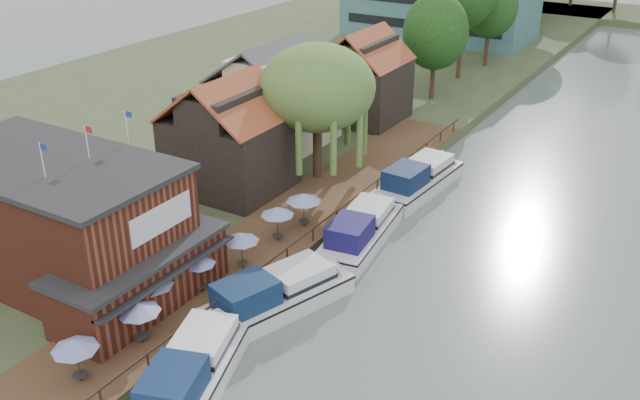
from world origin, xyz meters
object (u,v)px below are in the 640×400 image
Objects in this scene: cruiser_2 at (361,226)px; cruiser_1 at (276,290)px; umbrella_6 at (304,210)px; cruiser_0 at (191,367)px; cottage_a at (229,134)px; willow at (317,113)px; umbrella_1 at (140,323)px; umbrella_2 at (152,295)px; cruiser_3 at (419,175)px; umbrella_0 at (77,360)px; umbrella_4 at (242,250)px; pub at (78,227)px; cottage_c at (364,75)px; umbrella_5 at (278,224)px; cottage_b at (273,93)px; umbrella_3 at (199,274)px.

cruiser_1 is at bearing -99.94° from cruiser_2.
umbrella_6 is 15.93m from cruiser_0.
willow is (4.50, 5.00, 0.96)m from cottage_a.
umbrella_1 is 0.22× the size of cruiser_1.
umbrella_2 is 0.22× the size of cruiser_3.
willow reaches higher than umbrella_0.
umbrella_4 is 9.78m from cruiser_0.
pub is 1.87× the size of cruiser_0.
umbrella_6 is at bearing -102.17° from cruiser_3.
pub is 34.01m from cottage_c.
umbrella_5 is 0.22× the size of cruiser_1.
cruiser_3 is at bearing 37.51° from cottage_a.
cruiser_3 reaches higher than cruiser_0.
willow is at bearing 96.25° from umbrella_2.
umbrella_0 is 1.00× the size of umbrella_1.
cottage_a is 3.62× the size of umbrella_6.
pub is 17.86m from cruiser_2.
cruiser_2 is at bearing 52.98° from pub.
umbrella_1 and umbrella_4 have the same top height.
cruiser_0 is at bearing -85.56° from cruiser_3.
umbrella_6 is (0.22, 6.51, 0.00)m from umbrella_4.
pub is 8.42× the size of umbrella_5.
cruiser_3 is (10.36, -10.28, -3.91)m from cottage_c.
cruiser_2 is 0.97× the size of cruiser_3.
umbrella_0 is 20.74m from cruiser_2.
cruiser_3 is (0.15, 19.10, 0.02)m from cruiser_1.
cruiser_2 is (14.56, -11.00, -3.97)m from cottage_b.
umbrella_1 is at bearing -96.14° from cruiser_1.
umbrella_3 reaches higher than cruiser_2.
cottage_b is at bearing 106.70° from cottage_a.
umbrella_5 is at bearing 87.91° from cruiser_0.
cottage_a is at bearing 120.88° from umbrella_3.
cottage_b is at bearing 178.91° from cruiser_3.
cottage_b is 33.21m from umbrella_0.
pub is 1.84× the size of cruiser_3.
cottage_c is 31.35m from cruiser_1.
umbrella_0 and umbrella_1 have the same top height.
cottage_a is 14.79m from umbrella_3.
cruiser_1 is (10.21, -29.38, -3.93)m from cottage_c.
cruiser_0 and cruiser_1 have the same top height.
umbrella_3 and umbrella_6 have the same top height.
willow is 0.97× the size of cruiser_0.
willow is 15.00m from umbrella_4.
cruiser_2 is (10.56, 14.00, -3.37)m from pub.
umbrella_1 is (7.96, -17.61, -2.96)m from cottage_a.
cottage_b is at bearing 142.96° from cruiser_1.
umbrella_3 is (10.44, -22.44, -2.96)m from cottage_b.
umbrella_3 is (-0.52, 5.17, 0.00)m from umbrella_1.
umbrella_4 is (10.87, -19.08, -2.96)m from cottage_b.
umbrella_1 is (6.96, -2.61, -2.36)m from pub.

